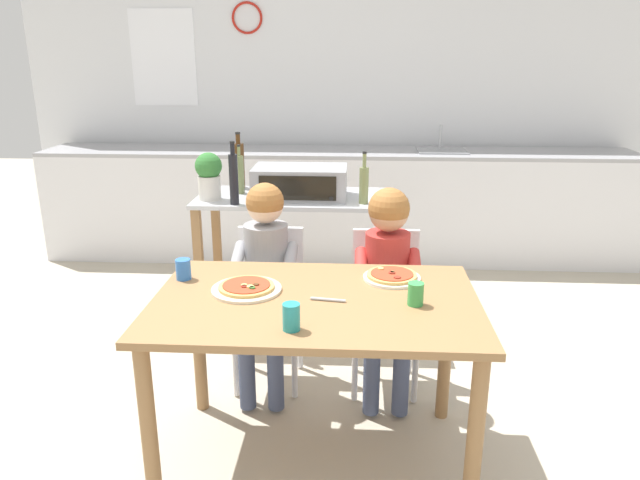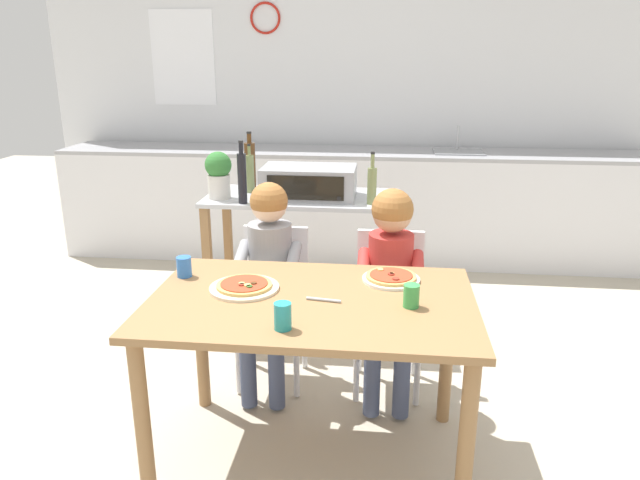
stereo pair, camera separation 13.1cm
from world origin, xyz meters
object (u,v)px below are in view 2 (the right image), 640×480
(drinking_cup_blue, at_px, (184,267))
(serving_spoon, at_px, (324,300))
(bottle_slim_sauce, at_px, (250,173))
(drinking_cup_green, at_px, (411,296))
(dining_chair_left, at_px, (274,294))
(drinking_cup_teal, at_px, (283,316))
(pizza_plate_cream, at_px, (244,286))
(child_in_grey_shirt, at_px, (268,265))
(potted_herb_plant, at_px, (219,173))
(kitchen_island_cart, at_px, (303,240))
(child_in_red_shirt, at_px, (390,269))
(bottle_dark_olive_oil, at_px, (250,164))
(toaster_oven, at_px, (309,182))
(bottle_squat_spirits, at_px, (372,184))
(dining_chair_right, at_px, (389,299))
(pizza_plate_white, at_px, (391,278))
(dining_table, at_px, (312,323))
(bottle_tall_green_wine, at_px, (242,177))

(drinking_cup_blue, distance_m, serving_spoon, 0.67)
(bottle_slim_sauce, height_order, drinking_cup_green, bottle_slim_sauce)
(dining_chair_left, relative_size, drinking_cup_blue, 9.08)
(drinking_cup_teal, bearing_deg, pizza_plate_cream, 122.72)
(bottle_slim_sauce, relative_size, dining_chair_left, 0.37)
(dining_chair_left, bearing_deg, drinking_cup_green, -46.48)
(child_in_grey_shirt, height_order, pizza_plate_cream, child_in_grey_shirt)
(potted_herb_plant, height_order, drinking_cup_green, potted_herb_plant)
(kitchen_island_cart, height_order, dining_chair_left, kitchen_island_cart)
(child_in_red_shirt, bearing_deg, bottle_dark_olive_oil, 132.85)
(dining_chair_left, distance_m, drinking_cup_teal, 1.04)
(toaster_oven, distance_m, bottle_squat_spirits, 0.40)
(bottle_dark_olive_oil, height_order, pizza_plate_cream, bottle_dark_olive_oil)
(bottle_dark_olive_oil, relative_size, bottle_squat_spirits, 1.19)
(pizza_plate_cream, bearing_deg, potted_herb_plant, 110.19)
(dining_chair_right, bearing_deg, serving_spoon, -110.94)
(potted_herb_plant, height_order, dining_chair_right, potted_herb_plant)
(kitchen_island_cart, relative_size, bottle_slim_sauce, 3.90)
(kitchen_island_cart, relative_size, potted_herb_plant, 4.19)
(pizza_plate_white, distance_m, drinking_cup_green, 0.28)
(dining_table, xyz_separation_m, dining_chair_left, (-0.29, 0.68, -0.17))
(dining_table, distance_m, pizza_plate_white, 0.41)
(bottle_squat_spirits, distance_m, pizza_plate_white, 0.96)
(bottle_tall_green_wine, distance_m, pizza_plate_white, 1.24)
(bottle_tall_green_wine, relative_size, drinking_cup_blue, 4.04)
(bottle_dark_olive_oil, height_order, bottle_squat_spirits, bottle_dark_olive_oil)
(child_in_red_shirt, relative_size, drinking_cup_teal, 10.69)
(bottle_dark_olive_oil, distance_m, bottle_tall_green_wine, 0.44)
(bottle_squat_spirits, bearing_deg, drinking_cup_teal, -100.50)
(bottle_tall_green_wine, distance_m, potted_herb_plant, 0.20)
(bottle_dark_olive_oil, distance_m, drinking_cup_blue, 1.37)
(dining_table, bearing_deg, bottle_squat_spirits, 80.18)
(bottle_squat_spirits, bearing_deg, pizza_plate_cream, -114.08)
(potted_herb_plant, xyz_separation_m, dining_chair_right, (1.02, -0.53, -0.53))
(bottle_dark_olive_oil, xyz_separation_m, serving_spoon, (0.64, -1.55, -0.25))
(toaster_oven, xyz_separation_m, bottle_slim_sauce, (-0.38, 0.09, 0.03))
(bottle_squat_spirits, distance_m, bottle_slim_sauce, 0.79)
(potted_herb_plant, bearing_deg, bottle_dark_olive_oil, 70.97)
(drinking_cup_green, bearing_deg, child_in_red_shirt, 97.28)
(bottle_dark_olive_oil, xyz_separation_m, potted_herb_plant, (-0.11, -0.33, 0.00))
(bottle_slim_sauce, xyz_separation_m, dining_table, (0.56, -1.38, -0.33))
(pizza_plate_cream, xyz_separation_m, drinking_cup_teal, (0.22, -0.35, 0.04))
(kitchen_island_cart, relative_size, dining_chair_right, 1.44)
(child_in_grey_shirt, height_order, drinking_cup_green, child_in_grey_shirt)
(toaster_oven, bearing_deg, bottle_slim_sauce, 167.07)
(bottle_squat_spirits, distance_m, pizza_plate_cream, 1.22)
(bottle_slim_sauce, height_order, serving_spoon, bottle_slim_sauce)
(dining_chair_left, xyz_separation_m, serving_spoon, (0.34, -0.70, 0.28))
(bottle_squat_spirits, height_order, drinking_cup_blue, bottle_squat_spirits)
(bottle_squat_spirits, height_order, child_in_red_shirt, bottle_squat_spirits)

